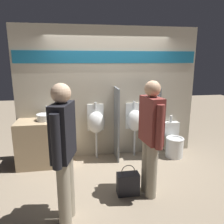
% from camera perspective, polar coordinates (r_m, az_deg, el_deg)
% --- Properties ---
extents(ground_plane, '(16.00, 16.00, 0.00)m').
position_cam_1_polar(ground_plane, '(4.44, 0.37, -13.82)').
color(ground_plane, gray).
extents(display_wall, '(3.76, 0.07, 2.70)m').
position_cam_1_polar(display_wall, '(4.59, -0.88, 5.02)').
color(display_wall, '#B2A893').
rests_on(display_wall, ground_plane).
extents(sink_counter, '(1.02, 0.56, 0.90)m').
position_cam_1_polar(sink_counter, '(4.51, -17.14, -7.73)').
color(sink_counter, tan).
rests_on(sink_counter, ground_plane).
extents(sink_basin, '(0.36, 0.36, 0.26)m').
position_cam_1_polar(sink_basin, '(4.41, -16.85, -1.24)').
color(sink_basin, silver).
rests_on(sink_basin, sink_counter).
extents(cell_phone, '(0.07, 0.14, 0.01)m').
position_cam_1_polar(cell_phone, '(4.23, -13.64, -2.41)').
color(cell_phone, '#232328').
rests_on(cell_phone, sink_counter).
extents(divider_near_counter, '(0.03, 0.48, 1.50)m').
position_cam_1_polar(divider_near_counter, '(4.48, 1.21, -3.21)').
color(divider_near_counter, slate).
rests_on(divider_near_counter, ground_plane).
extents(divider_mid, '(0.03, 0.48, 1.50)m').
position_cam_1_polar(divider_mid, '(4.70, 11.18, -2.68)').
color(divider_mid, slate).
rests_on(divider_mid, ground_plane).
extents(urinal_near_counter, '(0.36, 0.31, 1.18)m').
position_cam_1_polar(urinal_near_counter, '(4.51, -4.20, -2.69)').
color(urinal_near_counter, silver).
rests_on(urinal_near_counter, ground_plane).
extents(urinal_far, '(0.36, 0.31, 1.18)m').
position_cam_1_polar(urinal_far, '(4.65, 6.02, -2.22)').
color(urinal_far, silver).
rests_on(urinal_far, ground_plane).
extents(toilet, '(0.38, 0.55, 0.85)m').
position_cam_1_polar(toilet, '(4.95, 15.74, -7.67)').
color(toilet, silver).
rests_on(toilet, ground_plane).
extents(person_in_vest, '(0.30, 0.60, 1.78)m').
position_cam_1_polar(person_in_vest, '(2.74, -12.45, -9.39)').
color(person_in_vest, gray).
rests_on(person_in_vest, ground_plane).
extents(person_with_lanyard, '(0.25, 0.61, 1.76)m').
position_cam_1_polar(person_with_lanyard, '(3.25, 10.06, -5.81)').
color(person_with_lanyard, gray).
rests_on(person_with_lanyard, ground_plane).
extents(shopping_bag, '(0.34, 0.18, 0.49)m').
position_cam_1_polar(shopping_bag, '(3.55, 4.19, -18.14)').
color(shopping_bag, '#232328').
rests_on(shopping_bag, ground_plane).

